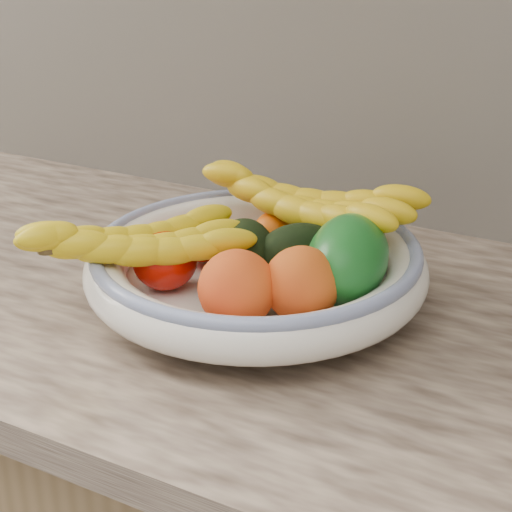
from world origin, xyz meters
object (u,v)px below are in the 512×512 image
at_px(fruit_bowl, 256,265).
at_px(banana_bunch_back, 303,210).
at_px(green_mango, 347,259).
at_px(banana_bunch_front, 137,249).

height_order(fruit_bowl, banana_bunch_back, banana_bunch_back).
bearing_deg(banana_bunch_back, green_mango, -36.71).
relative_size(green_mango, banana_bunch_back, 0.44).
height_order(fruit_bowl, green_mango, green_mango).
bearing_deg(fruit_bowl, banana_bunch_front, -139.08).
xyz_separation_m(green_mango, banana_bunch_front, (-0.21, -0.09, 0.01)).
xyz_separation_m(fruit_bowl, green_mango, (0.11, 0.01, 0.03)).
bearing_deg(green_mango, banana_bunch_back, 124.63).
distance_m(banana_bunch_back, banana_bunch_front, 0.21).
distance_m(fruit_bowl, banana_bunch_back, 0.10).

